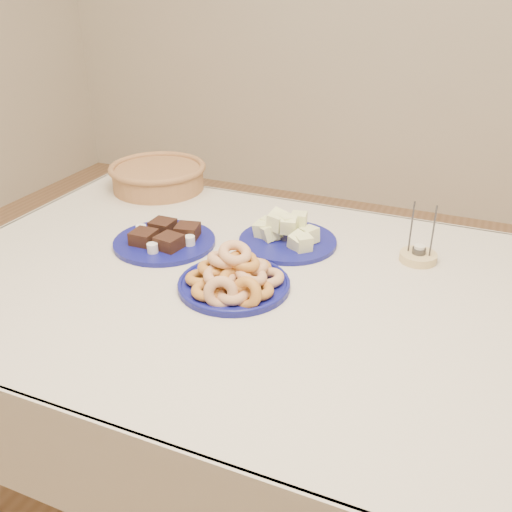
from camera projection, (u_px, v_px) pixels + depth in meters
name	position (u px, v px, depth m)	size (l,w,h in m)	color
ground	(262.00, 496.00, 1.74)	(5.00, 5.00, 0.00)	#946846
dining_table	(264.00, 320.00, 1.45)	(1.71, 1.11, 0.75)	brown
donut_platter	(234.00, 278.00, 1.36)	(0.33, 0.33, 0.12)	navy
melon_plate	(285.00, 235.00, 1.59)	(0.30, 0.30, 0.10)	navy
brownie_plate	(165.00, 239.00, 1.59)	(0.32, 0.32, 0.05)	navy
wicker_basket	(158.00, 176.00, 1.97)	(0.43, 0.43, 0.09)	brown
candle_holder	(418.00, 256.00, 1.50)	(0.11, 0.11, 0.16)	tan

